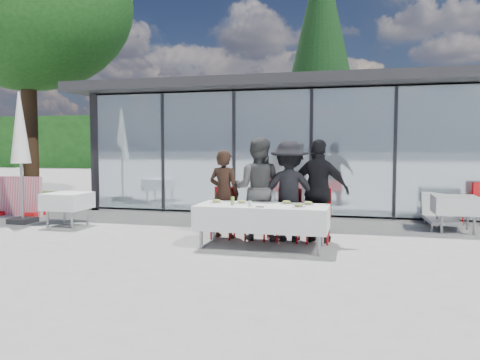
# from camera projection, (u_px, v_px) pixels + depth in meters

# --- Properties ---
(ground) EXTENTS (90.00, 90.00, 0.00)m
(ground) POSITION_uv_depth(u_px,v_px,m) (225.00, 251.00, 7.85)
(ground) COLOR gray
(ground) RESTS_ON ground
(pavilion) EXTENTS (14.80, 8.80, 3.44)m
(pavilion) POSITION_uv_depth(u_px,v_px,m) (355.00, 135.00, 15.10)
(pavilion) COLOR gray
(pavilion) RESTS_ON ground
(treeline) EXTENTS (62.50, 2.00, 4.40)m
(treeline) POSITION_uv_depth(u_px,v_px,m) (303.00, 141.00, 35.25)
(treeline) COLOR #133E14
(treeline) RESTS_ON ground
(dining_table) EXTENTS (2.26, 0.96, 0.75)m
(dining_table) POSITION_uv_depth(u_px,v_px,m) (262.00, 217.00, 8.08)
(dining_table) COLOR silver
(dining_table) RESTS_ON ground
(diner_a) EXTENTS (0.72, 0.72, 1.69)m
(diner_a) POSITION_uv_depth(u_px,v_px,m) (224.00, 194.00, 9.00)
(diner_a) COLOR black
(diner_a) RESTS_ON ground
(diner_chair_a) EXTENTS (0.44, 0.44, 0.97)m
(diner_chair_a) POSITION_uv_depth(u_px,v_px,m) (224.00, 210.00, 9.02)
(diner_chair_a) COLOR #BB0C0F
(diner_chair_a) RESTS_ON ground
(diner_b) EXTENTS (0.96, 0.96, 1.93)m
(diner_b) POSITION_uv_depth(u_px,v_px,m) (258.00, 189.00, 8.83)
(diner_b) COLOR #464646
(diner_b) RESTS_ON ground
(diner_chair_b) EXTENTS (0.44, 0.44, 0.97)m
(diner_chair_b) POSITION_uv_depth(u_px,v_px,m) (258.00, 211.00, 8.86)
(diner_chair_b) COLOR #BB0C0F
(diner_chair_b) RESTS_ON ground
(diner_c) EXTENTS (1.25, 1.25, 1.86)m
(diner_c) POSITION_uv_depth(u_px,v_px,m) (289.00, 191.00, 8.68)
(diner_c) COLOR black
(diner_c) RESTS_ON ground
(diner_chair_c) EXTENTS (0.44, 0.44, 0.97)m
(diner_chair_c) POSITION_uv_depth(u_px,v_px,m) (289.00, 212.00, 8.71)
(diner_chair_c) COLOR #BB0C0F
(diner_chair_c) RESTS_ON ground
(diner_d) EXTENTS (1.34, 1.34, 1.89)m
(diner_d) POSITION_uv_depth(u_px,v_px,m) (319.00, 191.00, 8.55)
(diner_d) COLOR black
(diner_d) RESTS_ON ground
(diner_chair_d) EXTENTS (0.44, 0.44, 0.97)m
(diner_chair_d) POSITION_uv_depth(u_px,v_px,m) (319.00, 213.00, 8.58)
(diner_chair_d) COLOR #BB0C0F
(diner_chair_d) RESTS_ON ground
(plate_a) EXTENTS (0.23, 0.23, 0.07)m
(plate_a) POSITION_uv_depth(u_px,v_px,m) (216.00, 201.00, 8.35)
(plate_a) COLOR white
(plate_a) RESTS_ON dining_table
(plate_b) EXTENTS (0.23, 0.23, 0.07)m
(plate_b) POSITION_uv_depth(u_px,v_px,m) (242.00, 202.00, 8.23)
(plate_b) COLOR white
(plate_b) RESTS_ON dining_table
(plate_c) EXTENTS (0.23, 0.23, 0.07)m
(plate_c) POSITION_uv_depth(u_px,v_px,m) (287.00, 203.00, 8.17)
(plate_c) COLOR white
(plate_c) RESTS_ON dining_table
(plate_d) EXTENTS (0.23, 0.23, 0.07)m
(plate_d) POSITION_uv_depth(u_px,v_px,m) (308.00, 203.00, 8.04)
(plate_d) COLOR white
(plate_d) RESTS_ON dining_table
(plate_extra) EXTENTS (0.23, 0.23, 0.07)m
(plate_extra) POSITION_uv_depth(u_px,v_px,m) (299.00, 206.00, 7.73)
(plate_extra) COLOR white
(plate_extra) RESTS_ON dining_table
(juice_bottle) EXTENTS (0.06, 0.06, 0.15)m
(juice_bottle) POSITION_uv_depth(u_px,v_px,m) (233.00, 201.00, 8.04)
(juice_bottle) COLOR #7DAD48
(juice_bottle) RESTS_ON dining_table
(drinking_glasses) EXTENTS (0.07, 0.07, 0.10)m
(drinking_glasses) POSITION_uv_depth(u_px,v_px,m) (250.00, 204.00, 7.80)
(drinking_glasses) COLOR silver
(drinking_glasses) RESTS_ON dining_table
(folded_eyeglasses) EXTENTS (0.14, 0.03, 0.01)m
(folded_eyeglasses) POSITION_uv_depth(u_px,v_px,m) (260.00, 207.00, 7.74)
(folded_eyeglasses) COLOR black
(folded_eyeglasses) RESTS_ON dining_table
(spare_table_left) EXTENTS (0.86, 0.86, 0.74)m
(spare_table_left) POSITION_uv_depth(u_px,v_px,m) (67.00, 201.00, 10.30)
(spare_table_left) COLOR silver
(spare_table_left) RESTS_ON ground
(spare_table_right) EXTENTS (0.86, 0.86, 0.74)m
(spare_table_right) POSITION_uv_depth(u_px,v_px,m) (455.00, 205.00, 9.62)
(spare_table_right) COLOR silver
(spare_table_right) RESTS_ON ground
(spare_chair_b) EXTENTS (0.62, 0.62, 0.97)m
(spare_chair_b) POSITION_uv_depth(u_px,v_px,m) (474.00, 201.00, 10.43)
(spare_chair_b) COLOR #BB0C0F
(spare_chair_b) RESTS_ON ground
(market_umbrella) EXTENTS (0.50, 0.50, 3.00)m
(market_umbrella) POSITION_uv_depth(u_px,v_px,m) (20.00, 137.00, 10.62)
(market_umbrella) COLOR black
(market_umbrella) RESTS_ON ground
(lounger) EXTENTS (0.66, 1.36, 0.72)m
(lounger) POSITION_uv_depth(u_px,v_px,m) (439.00, 215.00, 10.31)
(lounger) COLOR silver
(lounger) RESTS_ON ground
(deciduous_tree) EXTENTS (7.04, 6.40, 9.38)m
(deciduous_tree) POSITION_uv_depth(u_px,v_px,m) (26.00, 2.00, 15.30)
(deciduous_tree) COLOR #382316
(deciduous_tree) RESTS_ON ground
(conifer_tree) EXTENTS (4.00, 4.00, 10.50)m
(conifer_tree) POSITION_uv_depth(u_px,v_px,m) (321.00, 47.00, 19.87)
(conifer_tree) COLOR #382316
(conifer_tree) RESTS_ON ground
(grass_patch) EXTENTS (5.00, 5.00, 0.02)m
(grass_patch) POSITION_uv_depth(u_px,v_px,m) (32.00, 199.00, 15.75)
(grass_patch) COLOR #385926
(grass_patch) RESTS_ON ground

